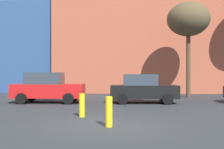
{
  "coord_description": "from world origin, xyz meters",
  "views": [
    {
      "loc": [
        0.51,
        -9.66,
        1.78
      ],
      "look_at": [
        -0.13,
        10.33,
        1.74
      ],
      "focal_mm": 44.77,
      "sensor_mm": 36.0,
      "label": 1
    }
  ],
  "objects_px": {
    "bollard_yellow_0": "(82,105)",
    "parked_car_1": "(48,88)",
    "bare_tree_1": "(188,20)",
    "bollard_yellow_1": "(109,112)",
    "parked_car_2": "(143,89)"
  },
  "relations": [
    {
      "from": "parked_car_1",
      "to": "bare_tree_1",
      "type": "bearing_deg",
      "value": 24.09
    },
    {
      "from": "bare_tree_1",
      "to": "parked_car_1",
      "type": "bearing_deg",
      "value": -155.91
    },
    {
      "from": "bollard_yellow_0",
      "to": "bollard_yellow_1",
      "type": "bearing_deg",
      "value": -60.44
    },
    {
      "from": "parked_car_1",
      "to": "bollard_yellow_1",
      "type": "bearing_deg",
      "value": -62.06
    },
    {
      "from": "bare_tree_1",
      "to": "bollard_yellow_0",
      "type": "xyz_separation_m",
      "value": [
        -6.75,
        -9.97,
        -5.42
      ]
    },
    {
      "from": "bare_tree_1",
      "to": "parked_car_2",
      "type": "bearing_deg",
      "value": -131.3
    },
    {
      "from": "parked_car_2",
      "to": "bare_tree_1",
      "type": "relative_size",
      "value": 0.56
    },
    {
      "from": "parked_car_2",
      "to": "bollard_yellow_0",
      "type": "height_order",
      "value": "parked_car_2"
    },
    {
      "from": "parked_car_2",
      "to": "bollard_yellow_0",
      "type": "bearing_deg",
      "value": -117.63
    },
    {
      "from": "bollard_yellow_0",
      "to": "parked_car_1",
      "type": "bearing_deg",
      "value": 117.31
    },
    {
      "from": "bollard_yellow_1",
      "to": "bollard_yellow_0",
      "type": "bearing_deg",
      "value": 119.56
    },
    {
      "from": "parked_car_2",
      "to": "bollard_yellow_1",
      "type": "height_order",
      "value": "parked_car_2"
    },
    {
      "from": "bollard_yellow_0",
      "to": "parked_car_2",
      "type": "bearing_deg",
      "value": 62.37
    },
    {
      "from": "parked_car_2",
      "to": "bollard_yellow_1",
      "type": "xyz_separation_m",
      "value": [
        -1.75,
        -7.78,
        -0.37
      ]
    },
    {
      "from": "bare_tree_1",
      "to": "bollard_yellow_0",
      "type": "bearing_deg",
      "value": -124.11
    }
  ]
}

